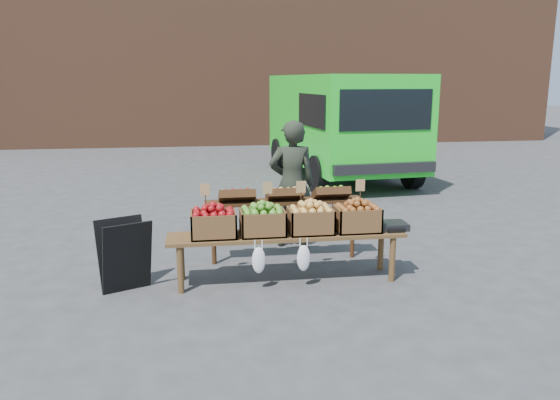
{
  "coord_description": "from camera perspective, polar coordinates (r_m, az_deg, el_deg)",
  "views": [
    {
      "loc": [
        -1.2,
        -6.26,
        2.28
      ],
      "look_at": [
        -0.23,
        0.15,
        0.85
      ],
      "focal_mm": 35.0,
      "sensor_mm": 36.0,
      "label": 1
    }
  ],
  "objects": [
    {
      "name": "crate_green_apples",
      "position": [
        6.37,
        8.04,
        -1.95
      ],
      "size": [
        0.5,
        0.4,
        0.28
      ],
      "primitive_type": null,
      "color": "#965727",
      "rests_on": "display_bench"
    },
    {
      "name": "crate_red_apples",
      "position": [
        6.24,
        3.19,
        -2.15
      ],
      "size": [
        0.5,
        0.4,
        0.28
      ],
      "primitive_type": null,
      "color": "gold",
      "rests_on": "display_bench"
    },
    {
      "name": "delivery_van",
      "position": [
        13.02,
        6.26,
        7.58
      ],
      "size": [
        2.95,
        5.55,
        2.39
      ],
      "primitive_type": null,
      "rotation": [
        0.0,
        0.0,
        0.1
      ],
      "color": "#1CDA26",
      "rests_on": "ground"
    },
    {
      "name": "back_table",
      "position": [
        6.94,
        0.47,
        -2.25
      ],
      "size": [
        2.1,
        0.44,
        1.04
      ],
      "primitive_type": null,
      "color": "#3B2311",
      "rests_on": "ground"
    },
    {
      "name": "weighing_scale",
      "position": [
        6.53,
        11.59,
        -2.64
      ],
      "size": [
        0.34,
        0.3,
        0.08
      ],
      "primitive_type": "cube",
      "color": "black",
      "rests_on": "display_bench"
    },
    {
      "name": "crate_russet_pears",
      "position": [
        6.15,
        -1.84,
        -2.35
      ],
      "size": [
        0.5,
        0.4,
        0.28
      ],
      "primitive_type": null,
      "color": "#478129",
      "rests_on": "display_bench"
    },
    {
      "name": "display_bench",
      "position": [
        6.31,
        0.68,
        -5.99
      ],
      "size": [
        2.7,
        0.56,
        0.57
      ],
      "primitive_type": null,
      "color": "brown",
      "rests_on": "ground"
    },
    {
      "name": "brick_building",
      "position": [
        21.47,
        -5.66,
        19.66
      ],
      "size": [
        24.0,
        4.0,
        10.0
      ],
      "primitive_type": "cube",
      "color": "brown",
      "rests_on": "ground"
    },
    {
      "name": "crate_golden_apples",
      "position": [
        6.12,
        -6.96,
        -2.53
      ],
      "size": [
        0.5,
        0.4,
        0.28
      ],
      "primitive_type": null,
      "color": "maroon",
      "rests_on": "display_bench"
    },
    {
      "name": "vendor",
      "position": [
        7.52,
        1.25,
        1.68
      ],
      "size": [
        0.67,
        0.46,
        1.75
      ],
      "primitive_type": "imported",
      "rotation": [
        0.0,
        0.0,
        3.07
      ],
      "color": "#252B20",
      "rests_on": "ground"
    },
    {
      "name": "chalkboard_sign",
      "position": [
        6.24,
        -15.92,
        -5.55
      ],
      "size": [
        0.61,
        0.49,
        0.81
      ],
      "primitive_type": null,
      "rotation": [
        0.0,
        0.0,
        0.43
      ],
      "color": "black",
      "rests_on": "ground"
    },
    {
      "name": "ground",
      "position": [
        6.77,
        2.14,
        -7.25
      ],
      "size": [
        80.0,
        80.0,
        0.0
      ],
      "primitive_type": "plane",
      "color": "#414144"
    }
  ]
}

